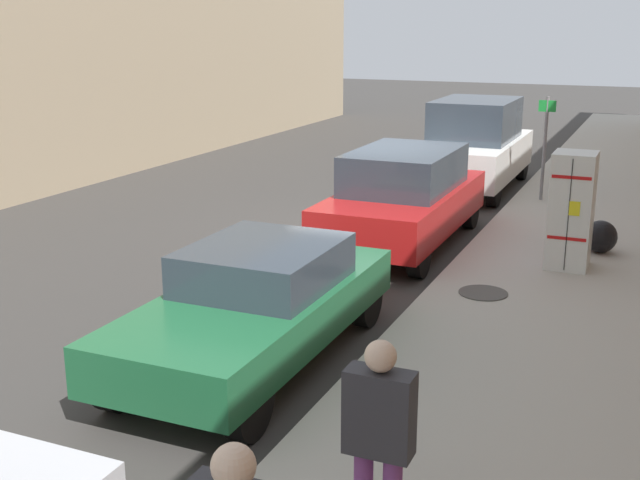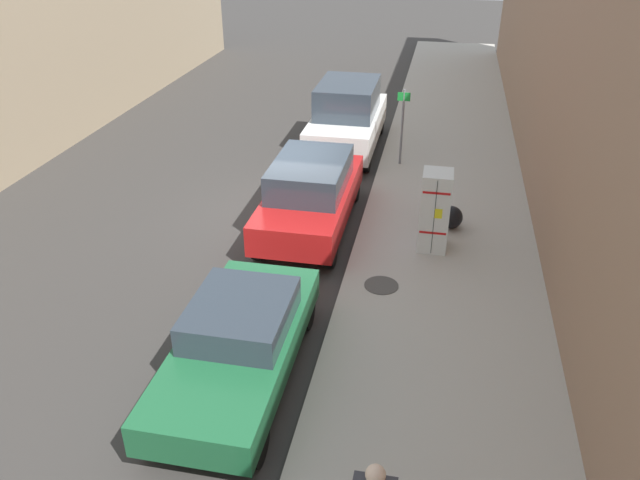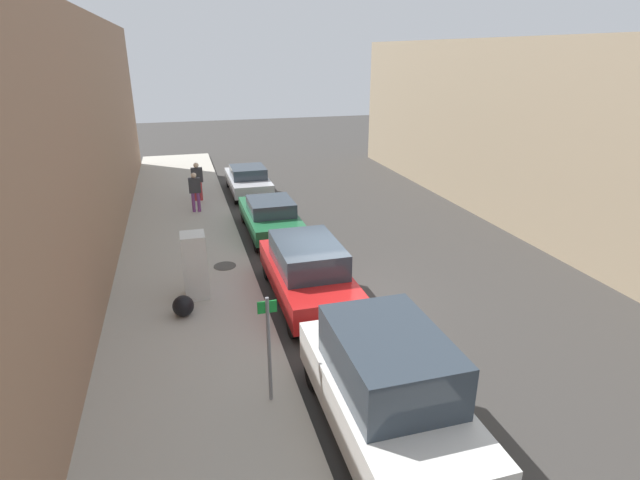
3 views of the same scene
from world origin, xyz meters
name	(u,v)px [view 1 (image 1 of 3)]	position (x,y,z in m)	size (l,w,h in m)	color
ground_plane	(372,236)	(0.00, 0.00, 0.00)	(80.00, 80.00, 0.00)	#383533
sidewalk_slab	(593,255)	(-4.01, 0.00, 0.09)	(4.11, 44.00, 0.18)	#B2ADA0
discarded_refrigerator	(571,210)	(-3.70, 1.16, 1.09)	(0.64, 0.73, 1.83)	silver
manhole_cover	(483,293)	(-2.76, 2.99, 0.19)	(0.70, 0.70, 0.02)	#47443F
street_sign_post	(545,142)	(-2.55, -3.76, 1.44)	(0.36, 0.07, 2.23)	slate
trash_bag	(600,237)	(-4.10, 0.10, 0.45)	(0.55, 0.55, 0.55)	black
pedestrian_walking_far	(379,435)	(-3.32, 9.09, 1.15)	(0.49, 0.23, 1.68)	#7A3D7F
parked_van_white	(475,145)	(-0.72, -5.14, 1.07)	(1.99, 4.71, 2.16)	silver
parked_suv_red	(404,197)	(-0.72, 0.37, 0.90)	(1.90, 4.67, 1.75)	red
parked_sedan_green	(258,302)	(-0.72, 5.99, 0.74)	(1.81, 4.50, 1.41)	#1E6038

